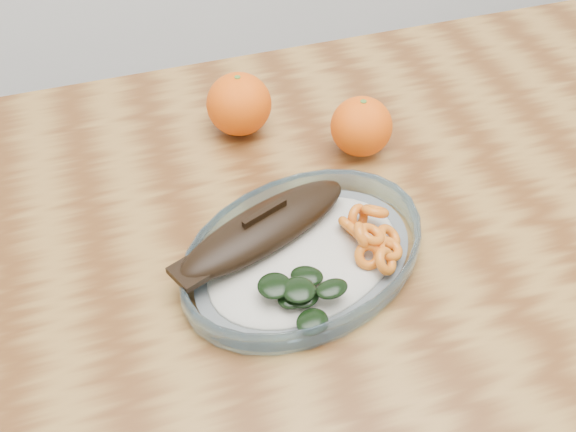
{
  "coord_description": "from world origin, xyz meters",
  "views": [
    {
      "loc": [
        -0.28,
        -0.58,
        1.36
      ],
      "look_at": [
        -0.09,
        0.0,
        0.77
      ],
      "focal_mm": 45.0,
      "sensor_mm": 36.0,
      "label": 1
    }
  ],
  "objects_px": {
    "dining_table": "(355,268)",
    "orange_left": "(239,104)",
    "orange_right": "(361,126)",
    "plated_meal": "(303,251)"
  },
  "relations": [
    {
      "from": "plated_meal",
      "to": "orange_right",
      "type": "height_order",
      "value": "orange_right"
    },
    {
      "from": "dining_table",
      "to": "orange_left",
      "type": "height_order",
      "value": "orange_left"
    },
    {
      "from": "plated_meal",
      "to": "orange_right",
      "type": "bearing_deg",
      "value": 27.53
    },
    {
      "from": "dining_table",
      "to": "orange_left",
      "type": "relative_size",
      "value": 13.53
    },
    {
      "from": "orange_right",
      "to": "plated_meal",
      "type": "bearing_deg",
      "value": -129.26
    },
    {
      "from": "orange_left",
      "to": "dining_table",
      "type": "bearing_deg",
      "value": -65.59
    },
    {
      "from": "orange_left",
      "to": "orange_right",
      "type": "distance_m",
      "value": 0.17
    },
    {
      "from": "dining_table",
      "to": "plated_meal",
      "type": "height_order",
      "value": "plated_meal"
    },
    {
      "from": "dining_table",
      "to": "orange_right",
      "type": "bearing_deg",
      "value": 68.63
    },
    {
      "from": "orange_left",
      "to": "orange_right",
      "type": "bearing_deg",
      "value": -33.78
    }
  ]
}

